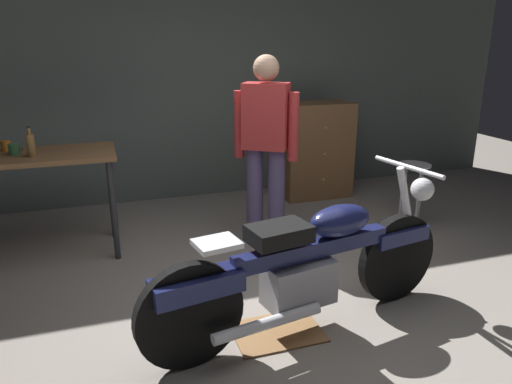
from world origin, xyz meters
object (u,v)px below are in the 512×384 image
(shop_stool, at_px, (413,178))
(wooden_dresser, at_px, (316,150))
(motorcycle, at_px, (308,264))
(bottle, at_px, (31,145))
(mug_green_speckled, at_px, (14,149))
(person_standing, at_px, (266,143))
(mug_orange_travel, at_px, (6,146))

(shop_stool, bearing_deg, wooden_dresser, 111.21)
(motorcycle, bearing_deg, shop_stool, 27.51)
(wooden_dresser, bearing_deg, bottle, -162.60)
(motorcycle, height_order, mug_green_speckled, motorcycle)
(person_standing, relative_size, mug_green_speckled, 15.08)
(person_standing, height_order, bottle, person_standing)
(wooden_dresser, relative_size, bottle, 4.56)
(wooden_dresser, height_order, mug_green_speckled, wooden_dresser)
(person_standing, distance_m, wooden_dresser, 1.57)
(person_standing, distance_m, mug_orange_travel, 2.17)
(shop_stool, relative_size, bottle, 2.66)
(shop_stool, distance_m, mug_green_speckled, 3.57)
(shop_stool, xyz_separation_m, mug_green_speckled, (-3.51, 0.42, 0.45))
(bottle, bearing_deg, person_standing, -6.69)
(shop_stool, distance_m, bottle, 3.42)
(mug_green_speckled, bearing_deg, wooden_dresser, 14.65)
(person_standing, distance_m, shop_stool, 1.55)
(shop_stool, bearing_deg, person_standing, 176.85)
(motorcycle, distance_m, mug_orange_travel, 2.74)
(person_standing, xyz_separation_m, mug_green_speckled, (-2.03, 0.33, 0.02))
(person_standing, height_order, shop_stool, person_standing)
(person_standing, bearing_deg, motorcycle, 115.64)
(shop_stool, xyz_separation_m, wooden_dresser, (-0.47, 1.21, 0.05))
(wooden_dresser, height_order, mug_orange_travel, wooden_dresser)
(mug_green_speckled, distance_m, mug_orange_travel, 0.20)
(motorcycle, bearing_deg, wooden_dresser, 53.97)
(wooden_dresser, bearing_deg, mug_green_speckled, -165.35)
(mug_green_speckled, xyz_separation_m, mug_orange_travel, (-0.08, 0.18, -0.00))
(shop_stool, bearing_deg, mug_orange_travel, 170.53)
(mug_green_speckled, bearing_deg, mug_orange_travel, 114.51)
(mug_green_speckled, distance_m, bottle, 0.19)
(person_standing, xyz_separation_m, mug_orange_travel, (-2.11, 0.52, 0.02))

